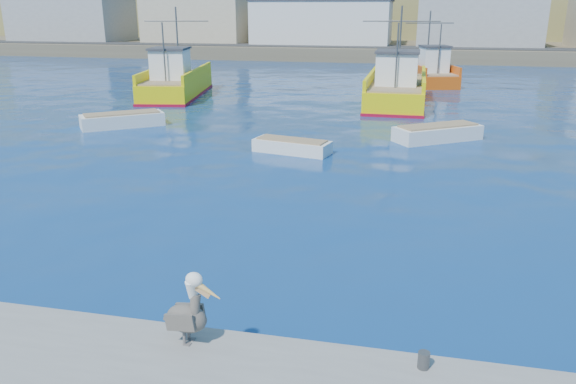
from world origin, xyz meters
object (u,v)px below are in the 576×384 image
(trawler_yellow_b, at_px, (396,89))
(pelican, at_px, (188,313))
(skiff_mid, at_px, (292,147))
(skiff_extra, at_px, (437,134))
(trawler_yellow_a, at_px, (176,83))
(boat_orange, at_px, (430,72))
(skiff_left, at_px, (123,121))

(trawler_yellow_b, height_order, pelican, trawler_yellow_b)
(skiff_mid, xyz_separation_m, skiff_extra, (6.50, 3.97, 0.06))
(trawler_yellow_a, bearing_deg, boat_orange, 30.97)
(trawler_yellow_b, height_order, skiff_extra, trawler_yellow_b)
(trawler_yellow_a, relative_size, pelican, 7.74)
(trawler_yellow_a, distance_m, trawler_yellow_b, 16.10)
(boat_orange, xyz_separation_m, skiff_mid, (-6.48, -26.10, -0.77))
(skiff_left, distance_m, skiff_mid, 11.01)
(boat_orange, bearing_deg, trawler_yellow_b, -102.03)
(skiff_mid, xyz_separation_m, pelican, (1.55, -16.01, 0.86))
(trawler_yellow_a, xyz_separation_m, boat_orange, (18.51, 11.11, 0.02))
(boat_orange, relative_size, pelican, 5.99)
(boat_orange, relative_size, skiff_extra, 1.88)
(trawler_yellow_b, distance_m, boat_orange, 11.54)
(skiff_left, bearing_deg, skiff_extra, 0.90)
(skiff_left, distance_m, pelican, 23.05)
(trawler_yellow_b, xyz_separation_m, skiff_extra, (2.43, -10.83, -0.72))
(trawler_yellow_b, distance_m, pelican, 30.92)
(trawler_yellow_a, bearing_deg, skiff_mid, -51.26)
(boat_orange, distance_m, skiff_extra, 22.14)
(skiff_extra, height_order, pelican, pelican)
(skiff_left, relative_size, skiff_mid, 1.20)
(pelican, bearing_deg, trawler_yellow_b, 85.32)
(boat_orange, distance_m, pelican, 42.39)
(skiff_mid, bearing_deg, skiff_extra, 31.43)
(trawler_yellow_b, relative_size, skiff_mid, 2.98)
(trawler_yellow_b, bearing_deg, skiff_extra, -77.38)
(trawler_yellow_a, bearing_deg, pelican, -66.35)
(skiff_mid, bearing_deg, boat_orange, 76.05)
(skiff_left, bearing_deg, trawler_yellow_b, 37.54)
(boat_orange, bearing_deg, skiff_mid, -103.95)
(skiff_mid, height_order, skiff_extra, skiff_extra)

